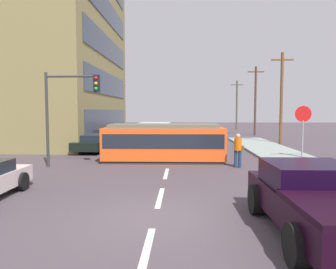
{
  "coord_description": "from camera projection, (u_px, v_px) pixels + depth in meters",
  "views": [
    {
      "loc": [
        0.7,
        -8.27,
        2.79
      ],
      "look_at": [
        -0.07,
        9.41,
        1.49
      ],
      "focal_mm": 34.79,
      "sensor_mm": 36.0,
      "label": 1
    }
  ],
  "objects": [
    {
      "name": "sidewalk_curb_right",
      "position": [
        322.0,
        173.0,
        14.15
      ],
      "size": [
        3.2,
        36.0,
        0.14
      ],
      "primitive_type": "cube",
      "color": "gray",
      "rests_on": "ground"
    },
    {
      "name": "stop_sign",
      "position": [
        303.0,
        123.0,
        15.4
      ],
      "size": [
        0.76,
        0.07,
        2.88
      ],
      "color": "gray",
      "rests_on": "sidewalk_curb_right"
    },
    {
      "name": "city_bus",
      "position": [
        153.0,
        133.0,
        25.69
      ],
      "size": [
        2.69,
        6.02,
        1.8
      ],
      "color": "#B4BEC4",
      "rests_on": "ground"
    },
    {
      "name": "lane_stripe_2",
      "position": [
        166.0,
        173.0,
        14.45
      ],
      "size": [
        0.16,
        2.4,
        0.01
      ],
      "primitive_type": "cube",
      "color": "silver",
      "rests_on": "ground"
    },
    {
      "name": "utility_pole_mid",
      "position": [
        281.0,
        97.0,
        26.71
      ],
      "size": [
        1.8,
        0.24,
        7.53
      ],
      "color": "brown",
      "rests_on": "ground"
    },
    {
      "name": "traffic_light_mast",
      "position": [
        69.0,
        101.0,
        15.82
      ],
      "size": [
        2.7,
        0.33,
        4.65
      ],
      "color": "#333333",
      "rests_on": "ground"
    },
    {
      "name": "pedestrian_crossing",
      "position": [
        238.0,
        148.0,
        15.96
      ],
      "size": [
        0.5,
        0.36,
        1.67
      ],
      "color": "navy",
      "rests_on": "ground"
    },
    {
      "name": "ground_plane",
      "position": [
        170.0,
        160.0,
        18.43
      ],
      "size": [
        120.0,
        120.0,
        0.0
      ],
      "primitive_type": "plane",
      "color": "#463C43"
    },
    {
      "name": "utility_pole_distant",
      "position": [
        237.0,
        104.0,
        47.41
      ],
      "size": [
        1.8,
        0.24,
        7.15
      ],
      "color": "#4A4D39",
      "rests_on": "ground"
    },
    {
      "name": "lane_stripe_1",
      "position": [
        160.0,
        197.0,
        10.46
      ],
      "size": [
        0.16,
        2.4,
        0.01
      ],
      "primitive_type": "cube",
      "color": "silver",
      "rests_on": "ground"
    },
    {
      "name": "pickup_truck_parked",
      "position": [
        317.0,
        200.0,
        7.25
      ],
      "size": [
        2.33,
        5.03,
        1.55
      ],
      "color": "black",
      "rests_on": "ground"
    },
    {
      "name": "corner_building",
      "position": [
        16.0,
        52.0,
        29.04
      ],
      "size": [
        16.76,
        17.32,
        16.0
      ],
      "color": "olive",
      "rests_on": "ground"
    },
    {
      "name": "parked_sedan_far",
      "position": [
        109.0,
        136.0,
        28.27
      ],
      "size": [
        2.03,
        4.05,
        1.19
      ],
      "color": "#2C6531",
      "rests_on": "ground"
    },
    {
      "name": "lane_stripe_3",
      "position": [
        173.0,
        148.0,
        24.05
      ],
      "size": [
        0.16,
        2.4,
        0.01
      ],
      "primitive_type": "cube",
      "color": "silver",
      "rests_on": "ground"
    },
    {
      "name": "utility_pole_far",
      "position": [
        255.0,
        100.0,
        36.62
      ],
      "size": [
        1.8,
        0.24,
        7.74
      ],
      "color": "#533329",
      "rests_on": "ground"
    },
    {
      "name": "parked_sedan_mid",
      "position": [
        93.0,
        142.0,
        22.2
      ],
      "size": [
        2.07,
        4.46,
        1.19
      ],
      "color": "black",
      "rests_on": "ground"
    },
    {
      "name": "lane_stripe_4",
      "position": [
        175.0,
        141.0,
        30.02
      ],
      "size": [
        0.16,
        2.4,
        0.01
      ],
      "primitive_type": "cube",
      "color": "silver",
      "rests_on": "ground"
    },
    {
      "name": "lane_stripe_0",
      "position": [
        146.0,
        251.0,
        6.48
      ],
      "size": [
        0.16,
        2.4,
        0.01
      ],
      "primitive_type": "cube",
      "color": "silver",
      "rests_on": "ground"
    },
    {
      "name": "streetcar_tram",
      "position": [
        164.0,
        142.0,
        18.0
      ],
      "size": [
        6.61,
        2.62,
        2.06
      ],
      "color": "#F0531C",
      "rests_on": "ground"
    }
  ]
}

